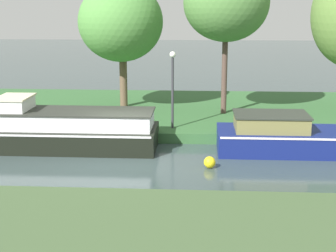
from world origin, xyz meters
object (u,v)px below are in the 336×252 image
black_barge (62,130)px  navy_narrowboat (278,136)px  willow_tree_left (121,22)px  mooring_post_near (14,120)px  channel_buoy (210,162)px  lamp_post (173,81)px  willow_tree_centre (226,3)px

black_barge → navy_narrowboat: size_ratio=1.61×
black_barge → willow_tree_left: (1.44, 5.54, 3.77)m
mooring_post_near → channel_buoy: (7.75, -3.32, -0.58)m
black_barge → lamp_post: (4.05, 1.75, 1.64)m
black_barge → lamp_post: 4.70m
lamp_post → channel_buoy: lamp_post is taller
black_barge → channel_buoy: black_barge is taller
willow_tree_centre → lamp_post: bearing=-126.7°
black_barge → mooring_post_near: black_barge is taller
channel_buoy → mooring_post_near: bearing=156.8°
willow_tree_left → channel_buoy: (4.04, -7.63, -4.26)m
navy_narrowboat → willow_tree_centre: (-1.76, 4.68, 4.73)m
lamp_post → navy_narrowboat: bearing=-23.9°
willow_tree_centre → willow_tree_left: bearing=169.7°
willow_tree_left → channel_buoy: 9.62m
black_barge → navy_narrowboat: black_barge is taller
channel_buoy → black_barge: bearing=159.2°
navy_narrowboat → channel_buoy: 3.28m
lamp_post → mooring_post_near: lamp_post is taller
willow_tree_left → lamp_post: 5.07m
black_barge → willow_tree_left: 6.86m
navy_narrowboat → mooring_post_near: bearing=173.1°
navy_narrowboat → willow_tree_centre: bearing=110.7°
navy_narrowboat → willow_tree_centre: willow_tree_centre is taller
willow_tree_left → willow_tree_centre: willow_tree_centre is taller
navy_narrowboat → mooring_post_near: (-10.26, 1.24, 0.18)m
willow_tree_left → mooring_post_near: 6.78m
black_barge → willow_tree_left: willow_tree_left is taller
black_barge → willow_tree_centre: 9.06m
lamp_post → channel_buoy: size_ratio=7.87×
willow_tree_left → willow_tree_centre: (4.78, -0.87, 0.87)m
willow_tree_centre → mooring_post_near: size_ratio=8.89×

